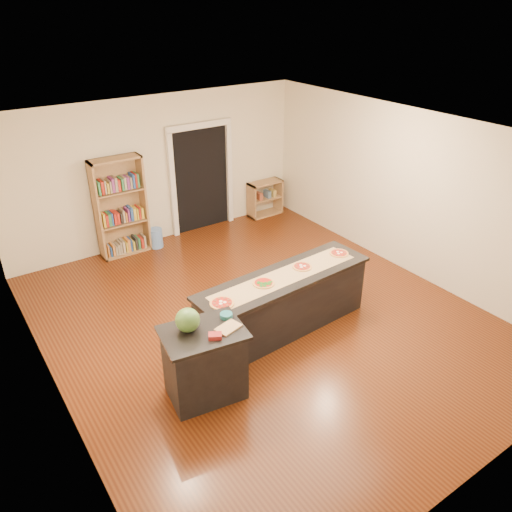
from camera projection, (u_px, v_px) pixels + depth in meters
room at (264, 236)px, 6.94m from camera, size 6.00×7.00×2.80m
doorway at (201, 173)px, 10.01m from camera, size 1.40×0.09×2.21m
kitchen_island at (284, 303)px, 7.17m from camera, size 2.72×0.74×0.90m
side_counter at (205, 363)px, 5.97m from camera, size 0.96×0.70×0.95m
bookshelf at (121, 207)px, 9.12m from camera, size 0.93×0.33×1.85m
low_shelf at (265, 198)px, 10.99m from camera, size 0.77×0.33×0.77m
waste_bin at (156, 238)px, 9.67m from camera, size 0.26×0.26×0.38m
kraft_paper at (285, 276)px, 6.96m from camera, size 2.39×0.56×0.00m
watermelon at (188, 320)px, 5.70m from camera, size 0.29×0.29×0.29m
cutting_board at (228, 328)px, 5.79m from camera, size 0.33×0.26×0.02m
package_red at (215, 336)px, 5.63m from camera, size 0.18×0.17×0.05m
package_teal at (226, 316)px, 5.98m from camera, size 0.15×0.15×0.06m
pizza_a at (222, 303)px, 6.34m from camera, size 0.31×0.31×0.02m
pizza_b at (264, 283)px, 6.77m from camera, size 0.31×0.31×0.02m
pizza_c at (302, 267)px, 7.18m from camera, size 0.30×0.30×0.02m
pizza_d at (339, 253)px, 7.55m from camera, size 0.28×0.28×0.02m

